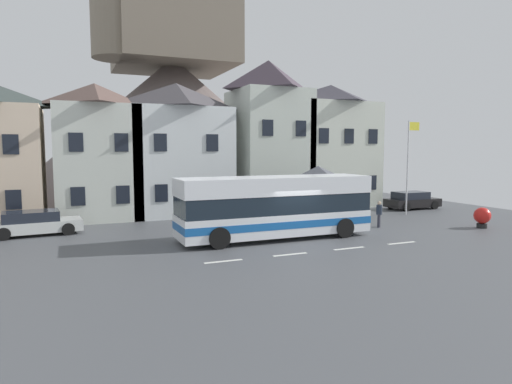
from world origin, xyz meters
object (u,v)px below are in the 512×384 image
(townhouse_03, at_px, (268,135))
(townhouse_01, at_px, (96,151))
(parked_car_00, at_px, (34,223))
(bus_shelter, at_px, (318,175))
(pedestrian_01, at_px, (356,210))
(harbour_buoy, at_px, (482,216))
(public_bench, at_px, (281,209))
(parked_car_02, at_px, (412,200))
(townhouse_02, at_px, (177,149))
(parked_car_01, at_px, (329,205))
(transit_bus, at_px, (275,207))
(flagpole, at_px, (409,160))
(hilltop_castle, at_px, (174,119))
(townhouse_04, at_px, (330,146))
(pedestrian_00, at_px, (379,213))

(townhouse_03, bearing_deg, townhouse_01, 179.14)
(townhouse_03, distance_m, parked_car_00, 17.14)
(bus_shelter, distance_m, pedestrian_01, 3.21)
(harbour_buoy, bearing_deg, public_bench, 135.88)
(parked_car_02, relative_size, pedestrian_01, 2.53)
(townhouse_02, xyz_separation_m, parked_car_01, (9.32, -4.81, -3.83))
(pedestrian_01, bearing_deg, townhouse_03, 100.60)
(townhouse_01, relative_size, transit_bus, 0.88)
(flagpole, bearing_deg, townhouse_01, 160.78)
(parked_car_00, relative_size, pedestrian_01, 2.84)
(parked_car_01, bearing_deg, transit_bus, -135.65)
(townhouse_03, bearing_deg, hilltop_castle, 102.02)
(parked_car_00, distance_m, parked_car_01, 18.06)
(public_bench, bearing_deg, parked_car_02, -2.21)
(townhouse_02, height_order, pedestrian_01, townhouse_02)
(townhouse_02, bearing_deg, parked_car_01, -27.29)
(townhouse_02, distance_m, flagpole, 15.92)
(transit_bus, bearing_deg, townhouse_04, 46.87)
(townhouse_04, relative_size, bus_shelter, 2.64)
(bus_shelter, distance_m, flagpole, 7.20)
(hilltop_castle, xyz_separation_m, parked_car_00, (-12.17, -21.35, -7.06))
(parked_car_00, relative_size, pedestrian_00, 3.06)
(townhouse_02, xyz_separation_m, public_bench, (5.99, -4.21, -4.02))
(townhouse_03, relative_size, parked_car_02, 2.69)
(bus_shelter, bearing_deg, townhouse_03, 92.80)
(townhouse_04, height_order, parked_car_02, townhouse_04)
(hilltop_castle, xyz_separation_m, pedestrian_00, (5.93, -26.48, -6.83))
(townhouse_03, xyz_separation_m, townhouse_04, (5.34, -0.15, -0.76))
(parked_car_01, height_order, parked_car_02, parked_car_01)
(townhouse_02, xyz_separation_m, townhouse_04, (12.27, -0.21, 0.26))
(transit_bus, relative_size, pedestrian_01, 6.08)
(public_bench, xyz_separation_m, flagpole, (8.42, -2.52, 3.26))
(townhouse_01, height_order, transit_bus, townhouse_01)
(bus_shelter, bearing_deg, pedestrian_01, -58.17)
(pedestrian_00, distance_m, public_bench, 6.79)
(harbour_buoy, bearing_deg, hilltop_castle, 111.13)
(transit_bus, distance_m, harbour_buoy, 12.35)
(parked_car_01, bearing_deg, hilltop_castle, 109.24)
(public_bench, bearing_deg, townhouse_03, 77.30)
(parked_car_01, bearing_deg, pedestrian_01, -96.35)
(parked_car_01, bearing_deg, townhouse_04, 61.01)
(hilltop_castle, bearing_deg, townhouse_02, -101.82)
(harbour_buoy, bearing_deg, townhouse_01, 147.43)
(townhouse_03, xyz_separation_m, parked_car_02, (9.80, -4.57, -4.87))
(townhouse_04, relative_size, flagpole, 1.49)
(transit_bus, relative_size, flagpole, 1.54)
(transit_bus, xyz_separation_m, parked_car_02, (14.28, 6.07, -0.93))
(townhouse_01, bearing_deg, transit_bus, -54.47)
(parked_car_02, xyz_separation_m, flagpole, (-2.32, -2.11, 3.10))
(townhouse_02, bearing_deg, flagpole, -25.05)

